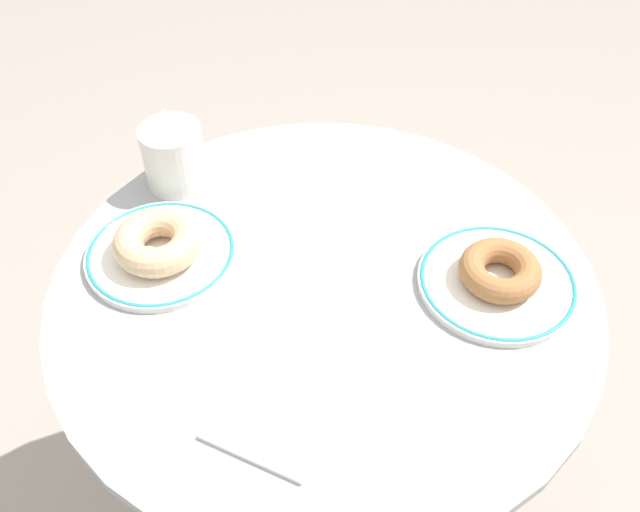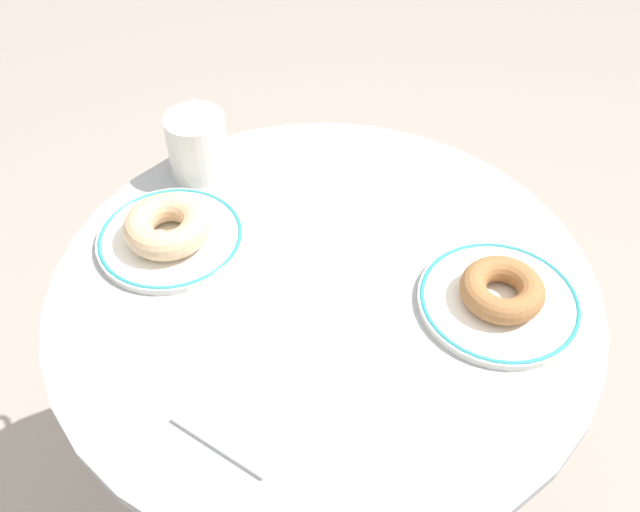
# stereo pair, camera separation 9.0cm
# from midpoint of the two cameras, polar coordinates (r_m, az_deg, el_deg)

# --- Properties ---
(cafe_table) EXTENTS (0.73, 0.73, 0.75)m
(cafe_table) POSITION_cam_midpoint_polar(r_m,az_deg,el_deg) (1.12, 2.59, -10.63)
(cafe_table) COLOR #999EA3
(cafe_table) RESTS_ON ground
(plate_left) EXTENTS (0.21, 0.21, 0.01)m
(plate_left) POSITION_cam_midpoint_polar(r_m,az_deg,el_deg) (1.00, -9.53, 1.36)
(plate_left) COLOR white
(plate_left) RESTS_ON cafe_table
(plate_right) EXTENTS (0.21, 0.21, 0.01)m
(plate_right) POSITION_cam_midpoint_polar(r_m,az_deg,el_deg) (0.94, 17.00, -3.68)
(plate_right) COLOR white
(plate_right) RESTS_ON cafe_table
(donut_glazed) EXTENTS (0.17, 0.17, 0.04)m
(donut_glazed) POSITION_cam_midpoint_polar(r_m,az_deg,el_deg) (0.97, -9.75, 2.29)
(donut_glazed) COLOR #E0B789
(donut_glazed) RESTS_ON plate_left
(donut_cinnamon) EXTENTS (0.12, 0.12, 0.03)m
(donut_cinnamon) POSITION_cam_midpoint_polar(r_m,az_deg,el_deg) (0.93, 17.29, -2.77)
(donut_cinnamon) COLOR #A36B3D
(donut_cinnamon) RESTS_ON plate_right
(paper_napkin) EXTENTS (0.16, 0.15, 0.01)m
(paper_napkin) POSITION_cam_midpoint_polar(r_m,az_deg,el_deg) (0.81, -2.63, -12.57)
(paper_napkin) COLOR white
(paper_napkin) RESTS_ON cafe_table
(coffee_mug) EXTENTS (0.09, 0.13, 0.10)m
(coffee_mug) POSITION_cam_midpoint_polar(r_m,az_deg,el_deg) (1.09, -7.59, 8.98)
(coffee_mug) COLOR white
(coffee_mug) RESTS_ON cafe_table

